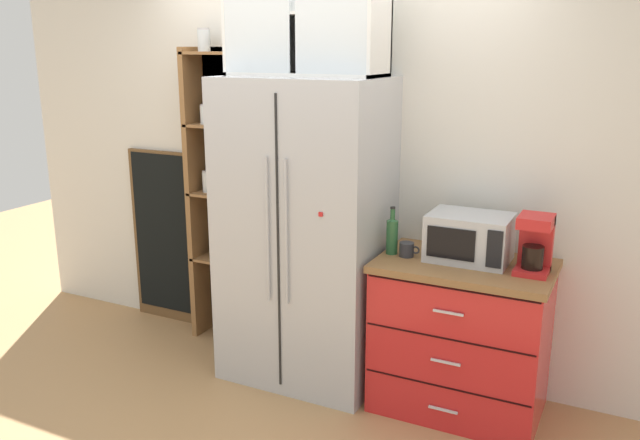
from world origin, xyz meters
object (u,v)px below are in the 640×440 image
Objects in this scene: bottle_green at (392,233)px; mug_charcoal at (407,249)px; coffee_maker at (535,243)px; refrigerator at (305,233)px; chalkboard_menu at (167,237)px; microwave at (469,237)px.

mug_charcoal is at bearing -6.99° from bottle_green.
refrigerator is at bearing -178.50° from coffee_maker.
coffee_maker is 0.24× the size of chalkboard_menu.
coffee_maker is at bearing -6.82° from microwave.
coffee_maker is at bearing 4.36° from mug_charcoal.
refrigerator reaches higher than coffee_maker.
refrigerator is 1.34m from coffee_maker.
mug_charcoal is (0.65, -0.02, -0.01)m from refrigerator.
bottle_green is 1.95m from chalkboard_menu.
chalkboard_menu is at bearing 170.87° from mug_charcoal.
microwave is at bearing 4.50° from refrigerator.
chalkboard_menu reaches higher than microwave.
mug_charcoal is at bearing -175.64° from coffee_maker.
chalkboard_menu is (-2.66, 0.27, -0.38)m from coffee_maker.
microwave reaches higher than mug_charcoal.
chalkboard_menu is at bearing 174.27° from coffee_maker.
refrigerator is at bearing 178.54° from mug_charcoal.
chalkboard_menu is (-2.31, 0.22, -0.36)m from microwave.
bottle_green is (-0.42, -0.08, -0.01)m from microwave.
chalkboard_menu is (-1.98, 0.32, -0.27)m from mug_charcoal.
bottle_green is 0.21× the size of chalkboard_menu.
mug_charcoal is (-0.32, -0.09, -0.09)m from microwave.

